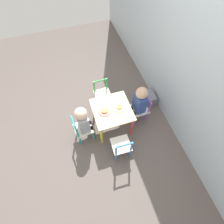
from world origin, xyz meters
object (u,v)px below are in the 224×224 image
(chair_teal, at_px, (82,129))
(chair_purple, at_px, (141,109))
(plate_back, at_px, (119,107))
(child_front, at_px, (84,121))
(child_back, at_px, (139,102))
(chair_green, at_px, (102,94))
(kids_table, at_px, (112,112))
(chair_blue, at_px, (121,146))
(plate_front, at_px, (105,111))
(storage_bin, at_px, (149,98))

(chair_teal, distance_m, chair_purple, 0.97)
(chair_teal, height_order, plate_back, plate_back)
(chair_teal, bearing_deg, child_front, -90.00)
(child_front, distance_m, child_back, 0.85)
(chair_green, height_order, plate_back, plate_back)
(kids_table, xyz_separation_m, chair_purple, (-0.02, 0.49, -0.16))
(chair_purple, distance_m, plate_back, 0.45)
(child_front, bearing_deg, chair_blue, -143.37)
(child_back, distance_m, plate_front, 0.54)
(child_back, bearing_deg, kids_table, -90.00)
(kids_table, bearing_deg, storage_bin, 109.60)
(plate_back, bearing_deg, child_front, -85.25)
(plate_back, height_order, storage_bin, plate_back)
(chair_teal, xyz_separation_m, chair_green, (-0.54, 0.47, 0.00))
(chair_purple, bearing_deg, kids_table, -90.00)
(chair_teal, relative_size, chair_blue, 1.00)
(plate_front, xyz_separation_m, plate_back, (0.00, 0.22, 0.00))
(chair_teal, height_order, child_back, child_back)
(plate_front, relative_size, storage_bin, 0.70)
(chair_blue, height_order, child_front, child_front)
(chair_blue, bearing_deg, chair_purple, -132.92)
(plate_front, distance_m, storage_bin, 1.01)
(chair_green, relative_size, storage_bin, 1.92)
(chair_blue, height_order, child_back, child_back)
(kids_table, distance_m, plate_back, 0.14)
(kids_table, xyz_separation_m, chair_blue, (0.49, -0.02, -0.16))
(kids_table, relative_size, chair_blue, 1.08)
(plate_back, bearing_deg, storage_bin, 112.60)
(chair_teal, xyz_separation_m, chair_purple, (-0.07, 0.97, 0.00))
(plate_front, bearing_deg, chair_teal, -82.24)
(child_front, bearing_deg, kids_table, -90.00)
(plate_back, relative_size, storage_bin, 0.71)
(kids_table, height_order, chair_blue, chair_blue)
(chair_purple, distance_m, plate_front, 0.64)
(chair_purple, height_order, chair_green, same)
(chair_green, height_order, child_front, child_front)
(chair_purple, relative_size, chair_blue, 1.00)
(child_back, relative_size, plate_front, 4.06)
(plate_back, bearing_deg, chair_purple, 92.62)
(chair_teal, bearing_deg, plate_back, -91.11)
(chair_blue, relative_size, plate_back, 2.71)
(child_front, xyz_separation_m, plate_front, (-0.04, 0.31, 0.04))
(chair_blue, xyz_separation_m, child_front, (-0.44, -0.41, 0.20))
(child_front, relative_size, plate_back, 3.96)
(chair_purple, bearing_deg, child_front, -88.15)
(chair_green, xyz_separation_m, chair_blue, (0.97, -0.01, 0.00))
(child_back, xyz_separation_m, storage_bin, (-0.26, 0.34, -0.36))
(chair_green, xyz_separation_m, child_front, (0.53, -0.41, 0.20))
(chair_teal, bearing_deg, chair_green, -47.29)
(chair_teal, distance_m, plate_front, 0.45)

